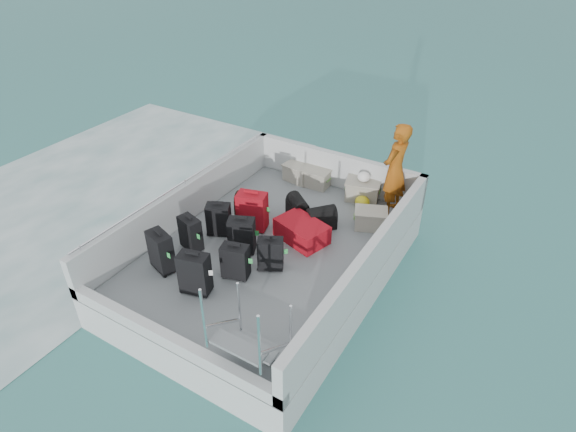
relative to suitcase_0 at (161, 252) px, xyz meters
name	(u,v)px	position (x,y,z in m)	size (l,w,h in m)	color
ground	(270,276)	(1.11, 1.32, -0.95)	(160.00, 160.00, 0.00)	#1B5E5B
wake_foam	(84,200)	(-3.69, 1.32, -0.95)	(10.00, 10.00, 0.00)	white
ferry_hull	(270,262)	(1.11, 1.32, -0.65)	(3.60, 5.00, 0.60)	silver
deck	(270,248)	(1.11, 1.32, -0.34)	(3.30, 4.70, 0.02)	slate
deck_fittings	(277,246)	(1.46, 1.00, 0.04)	(3.60, 5.00, 0.90)	#B8BDBD
suitcase_0	(161,252)	(0.00, 0.00, 0.00)	(0.43, 0.24, 0.66)	black
suitcase_1	(191,234)	(0.03, 0.63, -0.04)	(0.39, 0.22, 0.59)	black
suitcase_2	(219,220)	(0.16, 1.21, -0.04)	(0.40, 0.24, 0.58)	black
suitcase_3	(195,274)	(0.78, -0.13, 0.00)	(0.44, 0.25, 0.66)	black
suitcase_4	(242,236)	(0.79, 1.00, -0.02)	(0.42, 0.25, 0.62)	black
suitcase_5	(252,211)	(0.56, 1.64, 0.01)	(0.50, 0.30, 0.69)	#AA0D1A
suitcase_6	(235,262)	(1.07, 0.44, -0.05)	(0.40, 0.24, 0.56)	black
suitcase_7	(270,254)	(1.42, 0.87, -0.06)	(0.39, 0.22, 0.55)	black
suitcase_8	(302,231)	(1.45, 1.79, -0.16)	(0.56, 0.85, 0.34)	#AA0D1A
duffel_0	(249,205)	(0.23, 2.01, -0.17)	(0.48, 0.30, 0.32)	black
duffel_1	(298,209)	(1.04, 2.35, -0.17)	(0.47, 0.30, 0.32)	black
duffel_2	(321,220)	(1.57, 2.27, -0.17)	(0.49, 0.30, 0.32)	black
crate_0	(298,173)	(0.37, 3.52, -0.17)	(0.53, 0.36, 0.32)	#A6A190
crate_1	(315,178)	(0.78, 3.52, -0.17)	(0.54, 0.38, 0.33)	#A6A190
crate_2	(362,191)	(1.80, 3.52, -0.15)	(0.61, 0.42, 0.37)	#A6A190
crate_3	(370,220)	(2.30, 2.72, -0.17)	(0.52, 0.36, 0.32)	#A6A190
yellow_bag	(362,202)	(1.91, 3.26, -0.22)	(0.28, 0.26, 0.22)	gold
white_bag	(364,178)	(1.80, 3.52, 0.12)	(0.24, 0.24, 0.18)	white
passenger	(395,170)	(2.41, 3.39, 0.53)	(0.64, 0.41, 1.72)	#D36513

